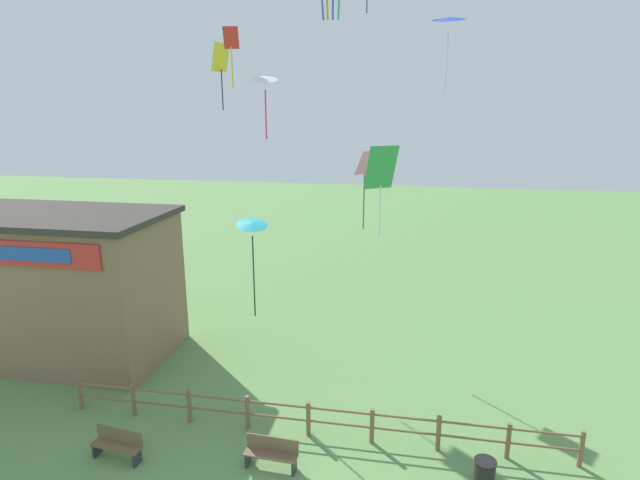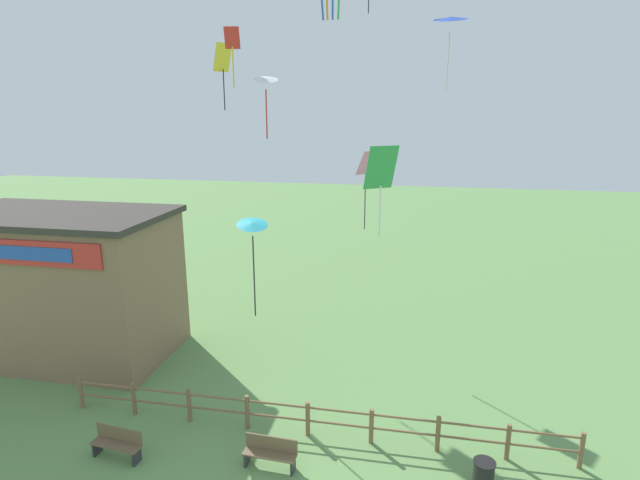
% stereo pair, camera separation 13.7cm
% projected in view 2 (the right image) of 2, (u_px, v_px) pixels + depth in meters
% --- Properties ---
extents(wooden_fence, '(15.82, 0.14, 1.14)m').
position_uv_depth(wooden_fence, '(308.00, 417.00, 15.35)').
color(wooden_fence, brown).
rests_on(wooden_fence, ground_plane).
extents(seaside_building, '(8.92, 5.01, 5.95)m').
position_uv_depth(seaside_building, '(61.00, 284.00, 20.18)').
color(seaside_building, '#84664C').
rests_on(seaside_building, ground_plane).
extents(park_bench_near_fence, '(1.55, 0.48, 0.90)m').
position_uv_depth(park_bench_near_fence, '(270.00, 452.00, 14.02)').
color(park_bench_near_fence, brown).
rests_on(park_bench_near_fence, ground_plane).
extents(park_bench_by_building, '(1.57, 0.58, 0.90)m').
position_uv_depth(park_bench_by_building, '(117.00, 443.00, 14.42)').
color(park_bench_by_building, brown).
rests_on(park_bench_by_building, ground_plane).
extents(trash_bin, '(0.59, 0.59, 0.85)m').
position_uv_depth(trash_bin, '(483.00, 475.00, 13.19)').
color(trash_bin, black).
rests_on(trash_bin, ground_plane).
extents(kite_cyan_delta, '(1.44, 1.43, 3.50)m').
position_uv_depth(kite_cyan_delta, '(252.00, 228.00, 16.76)').
color(kite_cyan_delta, '#2DB2C6').
extents(kite_blue_delta, '(1.41, 1.39, 2.88)m').
position_uv_depth(kite_blue_delta, '(450.00, 20.00, 18.72)').
color(kite_blue_delta, blue).
extents(kite_white_delta, '(1.13, 1.11, 2.20)m').
position_uv_depth(kite_white_delta, '(266.00, 81.00, 17.10)').
color(kite_white_delta, white).
extents(kite_yellow_diamond, '(0.72, 0.97, 2.94)m').
position_uv_depth(kite_yellow_diamond, '(223.00, 63.00, 22.71)').
color(kite_yellow_diamond, yellow).
extents(kite_red_diamond, '(0.58, 0.31, 2.09)m').
position_uv_depth(kite_red_diamond, '(232.00, 46.00, 18.11)').
color(kite_red_diamond, red).
extents(kite_green_diamond, '(1.04, 0.89, 2.76)m').
position_uv_depth(kite_green_diamond, '(381.00, 173.00, 14.85)').
color(kite_green_diamond, green).
extents(kite_pink_diamond, '(0.80, 0.90, 3.29)m').
position_uv_depth(kite_pink_diamond, '(366.00, 173.00, 20.58)').
color(kite_pink_diamond, pink).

